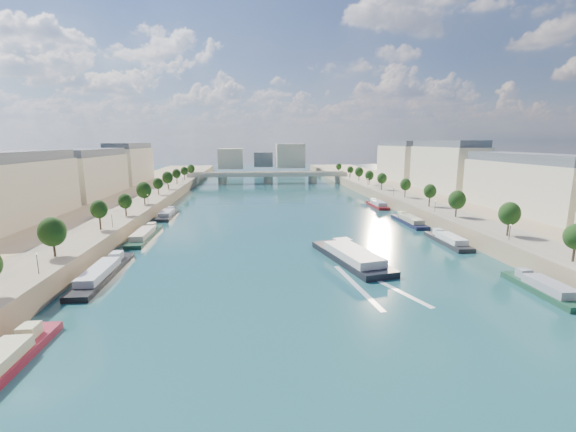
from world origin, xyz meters
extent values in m
plane|color=#0C2D35|center=(0.00, 100.00, 0.00)|extent=(700.00, 700.00, 0.00)
cube|color=#9E8460|center=(-72.00, 100.00, 2.50)|extent=(44.00, 520.00, 5.00)
cube|color=#9E8460|center=(72.00, 100.00, 2.50)|extent=(44.00, 520.00, 5.00)
cube|color=gray|center=(-57.00, 100.00, 5.05)|extent=(14.00, 520.00, 0.10)
cube|color=gray|center=(57.00, 100.00, 5.05)|extent=(14.00, 520.00, 0.10)
cylinder|color=#382B1E|center=(-55.00, 42.00, 6.91)|extent=(0.50, 0.50, 3.82)
ellipsoid|color=black|center=(-55.00, 42.00, 10.50)|extent=(4.80, 4.80, 5.52)
cylinder|color=#382B1E|center=(-55.00, 66.00, 6.91)|extent=(0.50, 0.50, 3.82)
ellipsoid|color=black|center=(-55.00, 66.00, 10.50)|extent=(4.80, 4.80, 5.52)
cylinder|color=#382B1E|center=(-55.00, 90.00, 6.91)|extent=(0.50, 0.50, 3.82)
ellipsoid|color=black|center=(-55.00, 90.00, 10.50)|extent=(4.80, 4.80, 5.52)
cylinder|color=#382B1E|center=(-55.00, 114.00, 6.91)|extent=(0.50, 0.50, 3.82)
ellipsoid|color=black|center=(-55.00, 114.00, 10.50)|extent=(4.80, 4.80, 5.52)
cylinder|color=#382B1E|center=(-55.00, 138.00, 6.91)|extent=(0.50, 0.50, 3.82)
ellipsoid|color=black|center=(-55.00, 138.00, 10.50)|extent=(4.80, 4.80, 5.52)
cylinder|color=#382B1E|center=(-55.00, 162.00, 6.91)|extent=(0.50, 0.50, 3.82)
ellipsoid|color=black|center=(-55.00, 162.00, 10.50)|extent=(4.80, 4.80, 5.52)
cylinder|color=#382B1E|center=(-55.00, 186.00, 6.91)|extent=(0.50, 0.50, 3.82)
ellipsoid|color=black|center=(-55.00, 186.00, 10.50)|extent=(4.80, 4.80, 5.52)
cylinder|color=#382B1E|center=(-55.00, 210.00, 6.91)|extent=(0.50, 0.50, 3.82)
ellipsoid|color=black|center=(-55.00, 210.00, 10.50)|extent=(4.80, 4.80, 5.52)
cylinder|color=#382B1E|center=(-55.00, 234.00, 6.91)|extent=(0.50, 0.50, 3.82)
ellipsoid|color=black|center=(-55.00, 234.00, 10.50)|extent=(4.80, 4.80, 5.52)
cylinder|color=#382B1E|center=(55.00, 50.00, 6.91)|extent=(0.50, 0.50, 3.82)
ellipsoid|color=black|center=(55.00, 50.00, 10.50)|extent=(4.80, 4.80, 5.52)
cylinder|color=#382B1E|center=(55.00, 74.00, 6.91)|extent=(0.50, 0.50, 3.82)
ellipsoid|color=black|center=(55.00, 74.00, 10.50)|extent=(4.80, 4.80, 5.52)
cylinder|color=#382B1E|center=(55.00, 98.00, 6.91)|extent=(0.50, 0.50, 3.82)
ellipsoid|color=black|center=(55.00, 98.00, 10.50)|extent=(4.80, 4.80, 5.52)
cylinder|color=#382B1E|center=(55.00, 122.00, 6.91)|extent=(0.50, 0.50, 3.82)
ellipsoid|color=black|center=(55.00, 122.00, 10.50)|extent=(4.80, 4.80, 5.52)
cylinder|color=#382B1E|center=(55.00, 146.00, 6.91)|extent=(0.50, 0.50, 3.82)
ellipsoid|color=black|center=(55.00, 146.00, 10.50)|extent=(4.80, 4.80, 5.52)
cylinder|color=#382B1E|center=(55.00, 170.00, 6.91)|extent=(0.50, 0.50, 3.82)
ellipsoid|color=black|center=(55.00, 170.00, 10.50)|extent=(4.80, 4.80, 5.52)
cylinder|color=#382B1E|center=(55.00, 194.00, 6.91)|extent=(0.50, 0.50, 3.82)
ellipsoid|color=black|center=(55.00, 194.00, 10.50)|extent=(4.80, 4.80, 5.52)
cylinder|color=#382B1E|center=(55.00, 218.00, 6.91)|extent=(0.50, 0.50, 3.82)
ellipsoid|color=black|center=(55.00, 218.00, 10.50)|extent=(4.80, 4.80, 5.52)
cylinder|color=#382B1E|center=(55.00, 242.00, 6.91)|extent=(0.50, 0.50, 3.82)
ellipsoid|color=black|center=(55.00, 242.00, 10.50)|extent=(4.80, 4.80, 5.52)
cylinder|color=black|center=(-52.50, 30.00, 7.00)|extent=(0.14, 0.14, 4.00)
sphere|color=#FFE5B2|center=(-52.50, 30.00, 9.10)|extent=(0.36, 0.36, 0.36)
cylinder|color=black|center=(-52.50, 70.00, 7.00)|extent=(0.14, 0.14, 4.00)
sphere|color=#FFE5B2|center=(-52.50, 70.00, 9.10)|extent=(0.36, 0.36, 0.36)
cylinder|color=black|center=(-52.50, 110.00, 7.00)|extent=(0.14, 0.14, 4.00)
sphere|color=#FFE5B2|center=(-52.50, 110.00, 9.10)|extent=(0.36, 0.36, 0.36)
cylinder|color=black|center=(-52.50, 150.00, 7.00)|extent=(0.14, 0.14, 4.00)
sphere|color=#FFE5B2|center=(-52.50, 150.00, 9.10)|extent=(0.36, 0.36, 0.36)
cylinder|color=black|center=(-52.50, 190.00, 7.00)|extent=(0.14, 0.14, 4.00)
sphere|color=#FFE5B2|center=(-52.50, 190.00, 9.10)|extent=(0.36, 0.36, 0.36)
cylinder|color=black|center=(52.50, 45.00, 7.00)|extent=(0.14, 0.14, 4.00)
sphere|color=#FFE5B2|center=(52.50, 45.00, 9.10)|extent=(0.36, 0.36, 0.36)
cylinder|color=black|center=(52.50, 85.00, 7.00)|extent=(0.14, 0.14, 4.00)
sphere|color=#FFE5B2|center=(52.50, 85.00, 9.10)|extent=(0.36, 0.36, 0.36)
cylinder|color=black|center=(52.50, 125.00, 7.00)|extent=(0.14, 0.14, 4.00)
sphere|color=#FFE5B2|center=(52.50, 125.00, 9.10)|extent=(0.36, 0.36, 0.36)
cylinder|color=black|center=(52.50, 165.00, 7.00)|extent=(0.14, 0.14, 4.00)
sphere|color=#FFE5B2|center=(52.50, 165.00, 9.10)|extent=(0.36, 0.36, 0.36)
cylinder|color=black|center=(52.50, 205.00, 7.00)|extent=(0.14, 0.14, 4.00)
sphere|color=#FFE5B2|center=(52.50, 205.00, 9.10)|extent=(0.36, 0.36, 0.36)
cube|color=beige|center=(-85.00, 83.00, 15.00)|extent=(16.00, 52.00, 20.00)
cube|color=#474C54|center=(-85.00, 83.00, 26.60)|extent=(14.72, 50.44, 3.20)
cube|color=beige|center=(-85.00, 141.00, 15.00)|extent=(16.00, 52.00, 20.00)
cube|color=#474C54|center=(-85.00, 141.00, 26.60)|extent=(14.72, 50.44, 3.20)
cube|color=beige|center=(-85.00, 199.00, 15.00)|extent=(16.00, 52.00, 20.00)
cube|color=#474C54|center=(-85.00, 199.00, 26.60)|extent=(14.72, 50.44, 3.20)
cube|color=beige|center=(85.00, 83.00, 15.00)|extent=(16.00, 52.00, 20.00)
cube|color=#474C54|center=(85.00, 83.00, 26.60)|extent=(14.72, 50.44, 3.20)
cube|color=beige|center=(85.00, 141.00, 15.00)|extent=(16.00, 52.00, 20.00)
cube|color=#474C54|center=(85.00, 141.00, 26.60)|extent=(14.72, 50.44, 3.20)
cube|color=beige|center=(85.00, 199.00, 15.00)|extent=(16.00, 52.00, 20.00)
cube|color=#474C54|center=(85.00, 199.00, 26.60)|extent=(14.72, 50.44, 3.20)
cube|color=beige|center=(-30.00, 310.00, 14.00)|extent=(22.00, 18.00, 18.00)
cube|color=beige|center=(25.00, 320.00, 16.00)|extent=(26.00, 20.00, 22.00)
cube|color=#474C54|center=(0.00, 335.00, 12.00)|extent=(18.00, 16.00, 14.00)
cube|color=#C1B79E|center=(0.00, 229.82, 6.20)|extent=(112.00, 11.00, 2.20)
cube|color=#C1B79E|center=(0.00, 224.82, 7.70)|extent=(112.00, 0.80, 0.90)
cube|color=#C1B79E|center=(0.00, 234.82, 7.70)|extent=(112.00, 0.80, 0.90)
cylinder|color=#C1B79E|center=(-32.00, 229.82, 2.50)|extent=(6.40, 6.40, 5.00)
cylinder|color=#C1B79E|center=(0.00, 229.82, 2.50)|extent=(6.40, 6.40, 5.00)
cylinder|color=#C1B79E|center=(32.00, 229.82, 2.50)|extent=(6.40, 6.40, 5.00)
cube|color=#C1B79E|center=(-52.00, 229.82, 2.50)|extent=(6.00, 12.00, 5.00)
cube|color=#C1B79E|center=(52.00, 229.82, 2.50)|extent=(6.00, 12.00, 5.00)
cube|color=black|center=(12.56, 48.06, 0.48)|extent=(15.30, 31.33, 2.15)
cube|color=silver|center=(12.56, 45.64, 2.52)|extent=(11.37, 20.70, 1.94)
cube|color=silver|center=(12.56, 57.10, 2.45)|extent=(5.02, 4.51, 1.80)
cube|color=silver|center=(9.36, 31.06, 0.02)|extent=(4.02, 25.98, 0.04)
cube|color=silver|center=(15.76, 31.06, 0.02)|extent=(10.12, 24.81, 0.04)
cube|color=maroon|center=(-45.50, 5.83, 0.30)|extent=(5.00, 23.46, 1.80)
cube|color=#C4BE93|center=(-45.50, 12.87, 2.10)|extent=(2.50, 2.82, 1.80)
cube|color=black|center=(-45.50, 42.11, 0.30)|extent=(5.00, 29.52, 1.80)
cube|color=silver|center=(-45.50, 39.75, 2.00)|extent=(4.10, 16.23, 1.60)
cube|color=silver|center=(-45.50, 50.97, 2.10)|extent=(2.50, 3.54, 1.80)
cube|color=#183C29|center=(-45.50, 77.07, 0.30)|extent=(5.00, 27.52, 1.80)
cube|color=beige|center=(-45.50, 74.87, 2.00)|extent=(4.10, 15.13, 1.60)
cube|color=beige|center=(-45.50, 85.33, 2.10)|extent=(2.50, 3.30, 1.80)
cube|color=#242427|center=(-45.50, 110.80, 0.30)|extent=(5.00, 21.42, 1.80)
cube|color=#95949C|center=(-45.50, 109.08, 2.00)|extent=(4.10, 11.78, 1.60)
cube|color=#95949C|center=(-45.50, 117.22, 2.10)|extent=(2.50, 2.57, 1.80)
cube|color=#1A432E|center=(45.50, 23.85, 0.30)|extent=(5.00, 19.22, 1.80)
cube|color=#93949B|center=(45.50, 22.31, 2.00)|extent=(4.10, 10.57, 1.60)
cube|color=#93949B|center=(45.50, 29.61, 2.10)|extent=(2.50, 2.31, 1.80)
cube|color=#242426|center=(45.50, 61.65, 0.30)|extent=(5.00, 20.95, 1.80)
cube|color=white|center=(45.50, 59.97, 2.00)|extent=(4.10, 11.52, 1.60)
cube|color=white|center=(45.50, 67.93, 2.10)|extent=(2.50, 2.51, 1.80)
cube|color=black|center=(45.50, 89.92, 0.30)|extent=(5.00, 23.93, 1.80)
cube|color=#B8B18A|center=(45.50, 88.01, 2.00)|extent=(4.10, 13.16, 1.60)
cube|color=#B8B18A|center=(45.50, 97.10, 2.10)|extent=(2.50, 2.87, 1.80)
cube|color=maroon|center=(45.50, 126.15, 0.30)|extent=(5.00, 19.95, 1.80)
cube|color=#A8ABB4|center=(45.50, 124.56, 2.00)|extent=(4.10, 10.97, 1.60)
cube|color=#A8ABB4|center=(45.50, 132.14, 2.10)|extent=(2.50, 2.39, 1.80)
camera|label=1|loc=(-12.23, -43.43, 29.84)|focal=24.00mm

